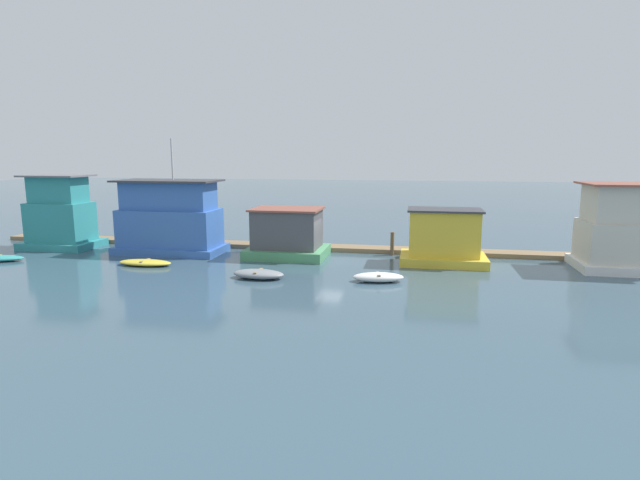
# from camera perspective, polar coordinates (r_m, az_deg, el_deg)

# --- Properties ---
(ground_plane) EXTENTS (200.00, 200.00, 0.00)m
(ground_plane) POSITION_cam_1_polar(r_m,az_deg,el_deg) (32.30, 0.34, -2.15)
(ground_plane) COLOR #385160
(dock_walkway) EXTENTS (51.00, 1.62, 0.30)m
(dock_walkway) POSITION_cam_1_polar(r_m,az_deg,el_deg) (35.25, 1.26, -0.90)
(dock_walkway) COLOR #846B4C
(dock_walkway) RESTS_ON ground_plane
(houseboat_teal) EXTENTS (5.03, 3.53, 5.23)m
(houseboat_teal) POSITION_cam_1_polar(r_m,az_deg,el_deg) (40.38, -27.55, 2.42)
(houseboat_teal) COLOR teal
(houseboat_teal) RESTS_ON ground_plane
(houseboat_blue) EXTENTS (7.19, 3.61, 7.71)m
(houseboat_blue) POSITION_cam_1_polar(r_m,az_deg,el_deg) (35.49, -16.78, 2.23)
(houseboat_blue) COLOR #3866B7
(houseboat_blue) RESTS_ON ground_plane
(houseboat_green) EXTENTS (5.14, 4.07, 3.21)m
(houseboat_green) POSITION_cam_1_polar(r_m,az_deg,el_deg) (32.80, -3.74, 0.64)
(houseboat_green) COLOR #4C9360
(houseboat_green) RESTS_ON ground_plane
(houseboat_yellow) EXTENTS (5.18, 3.43, 3.39)m
(houseboat_yellow) POSITION_cam_1_polar(r_m,az_deg,el_deg) (31.55, 13.95, 0.14)
(houseboat_yellow) COLOR gold
(houseboat_yellow) RESTS_ON ground_plane
(houseboat_white) EXTENTS (5.76, 4.08, 5.05)m
(houseboat_white) POSITION_cam_1_polar(r_m,az_deg,el_deg) (33.90, 31.99, 0.95)
(houseboat_white) COLOR white
(houseboat_white) RESTS_ON ground_plane
(dinghy_yellow) EXTENTS (3.34, 1.30, 0.36)m
(dinghy_yellow) POSITION_cam_1_polar(r_m,az_deg,el_deg) (32.12, -19.35, -2.45)
(dinghy_yellow) COLOR yellow
(dinghy_yellow) RESTS_ON ground_plane
(dinghy_grey) EXTENTS (2.87, 1.44, 0.49)m
(dinghy_grey) POSITION_cam_1_polar(r_m,az_deg,el_deg) (27.38, -7.05, -3.88)
(dinghy_grey) COLOR gray
(dinghy_grey) RESTS_ON ground_plane
(dinghy_white) EXTENTS (2.85, 1.57, 0.49)m
(dinghy_white) POSITION_cam_1_polar(r_m,az_deg,el_deg) (26.67, 6.67, -4.24)
(dinghy_white) COLOR white
(dinghy_white) RESTS_ON ground_plane
(mooring_post_far_left) EXTENTS (0.27, 0.27, 1.29)m
(mooring_post_far_left) POSITION_cam_1_polar(r_m,az_deg,el_deg) (34.36, -1.01, -0.33)
(mooring_post_far_left) COLOR brown
(mooring_post_far_left) RESTS_ON ground_plane
(mooring_post_near_left) EXTENTS (0.22, 0.22, 1.78)m
(mooring_post_near_left) POSITION_cam_1_polar(r_m,az_deg,el_deg) (36.89, -13.58, 0.47)
(mooring_post_near_left) COLOR brown
(mooring_post_near_left) RESTS_ON ground_plane
(mooring_post_far_right) EXTENTS (0.25, 0.25, 1.56)m
(mooring_post_far_right) POSITION_cam_1_polar(r_m,az_deg,el_deg) (33.64, 8.26, -0.42)
(mooring_post_far_right) COLOR brown
(mooring_post_far_right) RESTS_ON ground_plane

